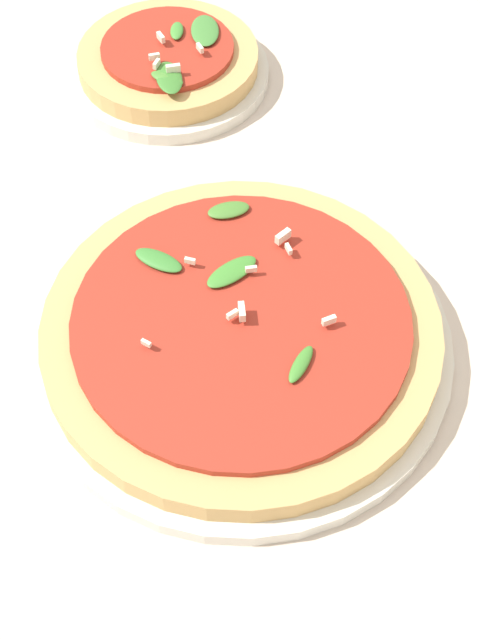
% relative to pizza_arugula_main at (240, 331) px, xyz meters
% --- Properties ---
extents(ground_plane, '(6.00, 6.00, 0.00)m').
position_rel_pizza_arugula_main_xyz_m(ground_plane, '(-0.00, 0.01, -0.02)').
color(ground_plane, beige).
extents(pizza_arugula_main, '(0.30, 0.30, 0.05)m').
position_rel_pizza_arugula_main_xyz_m(pizza_arugula_main, '(0.00, 0.00, 0.00)').
color(pizza_arugula_main, silver).
rests_on(pizza_arugula_main, ground_plane).
extents(pizza_personal_side, '(0.18, 0.18, 0.05)m').
position_rel_pizza_arugula_main_xyz_m(pizza_personal_side, '(0.31, -0.01, -0.00)').
color(pizza_personal_side, silver).
rests_on(pizza_personal_side, ground_plane).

